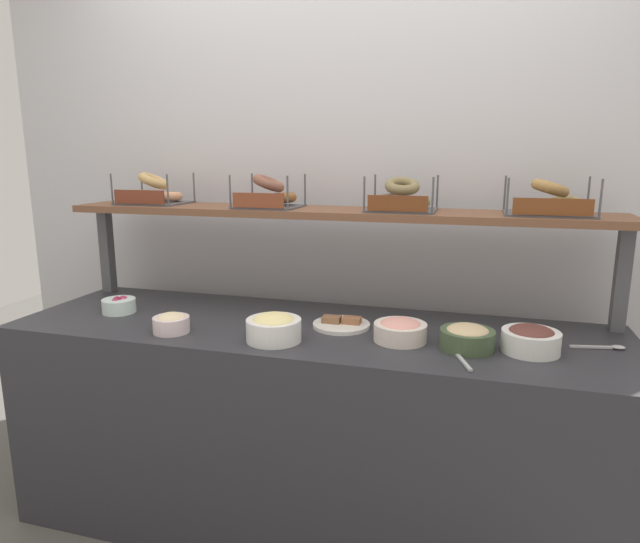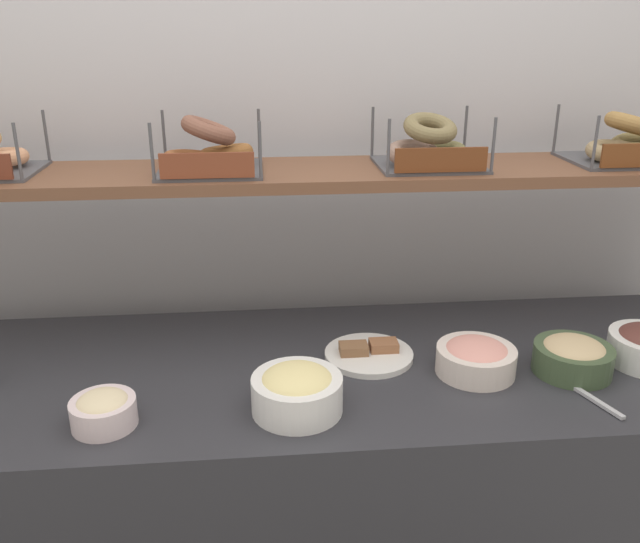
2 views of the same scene
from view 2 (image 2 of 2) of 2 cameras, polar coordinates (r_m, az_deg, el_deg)
name	(u,v)px [view 2 (image 2 of 2)]	position (r m, az deg, el deg)	size (l,w,h in m)	color
back_wall	(308,175)	(2.03, -1.03, 8.27)	(3.55, 0.06, 2.40)	silver
deli_counter	(326,506)	(1.88, 0.54, -19.43)	(2.35, 0.70, 0.85)	#2D2D33
upper_shelf	(316,174)	(1.75, -0.31, 8.37)	(2.31, 0.32, 0.03)	brown
bowl_potato_salad	(103,410)	(1.47, -18.08, -11.20)	(0.14, 0.14, 0.07)	silver
bowl_lox_spread	(476,357)	(1.63, 13.22, -7.19)	(0.19, 0.19, 0.08)	silver
bowl_egg_salad	(297,390)	(1.44, -1.98, -10.13)	(0.20, 0.20, 0.10)	white
bowl_hummus	(573,356)	(1.70, 20.87, -6.79)	(0.19, 0.19, 0.09)	#3F5236
serving_plate_white	(369,353)	(1.67, 4.21, -7.02)	(0.22, 0.22, 0.04)	white
serving_spoon_near_plate	(581,391)	(1.63, 21.46, -9.50)	(0.08, 0.17, 0.01)	#B7B7BC
bagel_basket_cinnamon_raisin	(209,152)	(1.71, -9.49, 10.05)	(0.28, 0.26, 0.15)	#4C4C51
bagel_basket_poppy	(429,148)	(1.78, 9.30, 10.38)	(0.28, 0.26, 0.14)	#4C4C51
bagel_basket_everything	(628,144)	(2.00, 24.88, 9.86)	(0.32, 0.25, 0.14)	#4C4C51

